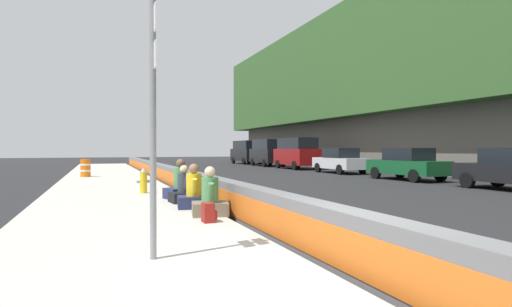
{
  "coord_description": "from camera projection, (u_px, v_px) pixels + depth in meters",
  "views": [
    {
      "loc": [
        -4.5,
        3.12,
        1.66
      ],
      "look_at": [
        6.78,
        -1.27,
        1.52
      ],
      "focal_mm": 28.58,
      "sensor_mm": 36.0,
      "label": 1
    }
  ],
  "objects": [
    {
      "name": "ground_plane",
      "position": [
        353.0,
        275.0,
        5.34
      ],
      "size": [
        160.0,
        160.0,
        0.0
      ],
      "primitive_type": "plane",
      "color": "#232326",
      "rests_on": "ground"
    },
    {
      "name": "sidewalk_strip",
      "position": [
        145.0,
        297.0,
        4.38
      ],
      "size": [
        80.0,
        4.4,
        0.14
      ],
      "primitive_type": "cube",
      "color": "#B5B2A8",
      "rests_on": "ground_plane"
    },
    {
      "name": "jersey_barrier",
      "position": [
        353.0,
        243.0,
        5.33
      ],
      "size": [
        76.0,
        0.45,
        0.85
      ],
      "color": "slate",
      "rests_on": "ground_plane"
    },
    {
      "name": "route_sign_post",
      "position": [
        153.0,
        109.0,
        5.6
      ],
      "size": [
        0.44,
        0.09,
        3.6
      ],
      "color": "gray",
      "rests_on": "sidewalk_strip"
    },
    {
      "name": "fire_hydrant",
      "position": [
        144.0,
        180.0,
        14.0
      ],
      "size": [
        0.26,
        0.46,
        0.88
      ],
      "color": "gold",
      "rests_on": "sidewalk_strip"
    },
    {
      "name": "seated_person_foreground",
      "position": [
        210.0,
        200.0,
        9.31
      ],
      "size": [
        0.81,
        0.91,
        1.12
      ],
      "color": "#706651",
      "rests_on": "sidewalk_strip"
    },
    {
      "name": "seated_person_middle",
      "position": [
        194.0,
        194.0,
        10.49
      ],
      "size": [
        0.81,
        0.91,
        1.14
      ],
      "color": "#23284C",
      "rests_on": "sidewalk_strip"
    },
    {
      "name": "seated_person_rear",
      "position": [
        184.0,
        191.0,
        11.58
      ],
      "size": [
        0.73,
        0.83,
        1.06
      ],
      "color": "black",
      "rests_on": "sidewalk_strip"
    },
    {
      "name": "seated_person_far",
      "position": [
        181.0,
        186.0,
        12.46
      ],
      "size": [
        0.95,
        1.04,
        1.21
      ],
      "color": "#23284C",
      "rests_on": "sidewalk_strip"
    },
    {
      "name": "backpack",
      "position": [
        209.0,
        213.0,
        8.44
      ],
      "size": [
        0.32,
        0.28,
        0.4
      ],
      "color": "maroon",
      "rests_on": "sidewalk_strip"
    },
    {
      "name": "construction_barrel",
      "position": [
        85.0,
        168.0,
        22.15
      ],
      "size": [
        0.54,
        0.54,
        0.95
      ],
      "color": "orange",
      "rests_on": "sidewalk_strip"
    },
    {
      "name": "parked_car_third",
      "position": [
        407.0,
        164.0,
        21.61
      ],
      "size": [
        4.55,
        2.04,
        1.71
      ],
      "color": "#145128",
      "rests_on": "ground_plane"
    },
    {
      "name": "parked_car_fourth",
      "position": [
        340.0,
        161.0,
        27.73
      ],
      "size": [
        4.53,
        2.01,
        1.71
      ],
      "color": "silver",
      "rests_on": "ground_plane"
    },
    {
      "name": "parked_car_midline",
      "position": [
        296.0,
        153.0,
        33.63
      ],
      "size": [
        5.13,
        2.15,
        2.56
      ],
      "color": "maroon",
      "rests_on": "ground_plane"
    },
    {
      "name": "parked_car_far",
      "position": [
        268.0,
        152.0,
        39.15
      ],
      "size": [
        5.14,
        2.2,
        2.56
      ],
      "color": "black",
      "rests_on": "ground_plane"
    },
    {
      "name": "parked_car_farther",
      "position": [
        246.0,
        152.0,
        44.96
      ],
      "size": [
        5.16,
        2.23,
        2.56
      ],
      "color": "black",
      "rests_on": "ground_plane"
    }
  ]
}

